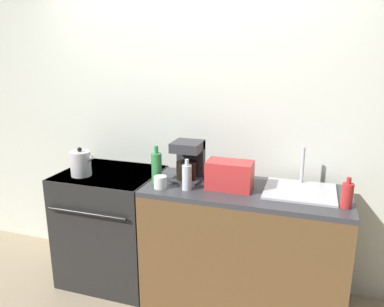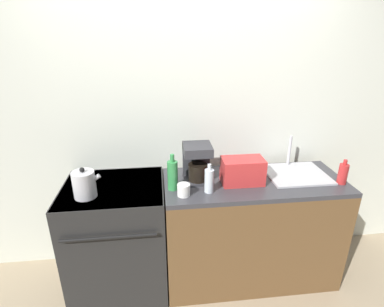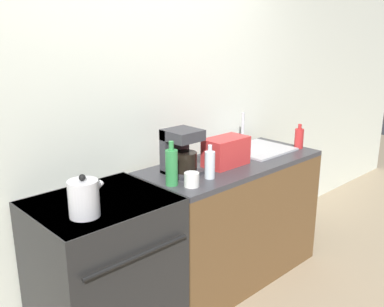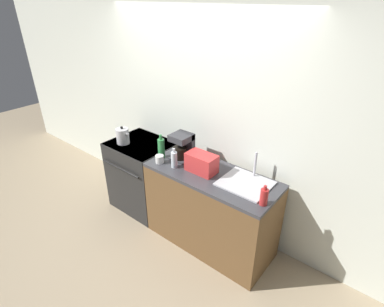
# 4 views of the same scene
# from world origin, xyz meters

# --- Properties ---
(wall_back) EXTENTS (8.00, 0.05, 2.60)m
(wall_back) POSITION_xyz_m (0.00, 0.70, 1.30)
(wall_back) COLOR silver
(wall_back) RESTS_ON ground_plane
(stove) EXTENTS (0.76, 0.68, 0.93)m
(stove) POSITION_xyz_m (-0.60, 0.32, 0.48)
(stove) COLOR black
(stove) RESTS_ON ground_plane
(counter_block) EXTENTS (1.43, 0.61, 0.93)m
(counter_block) POSITION_xyz_m (0.51, 0.30, 0.47)
(counter_block) COLOR brown
(counter_block) RESTS_ON ground_plane
(kettle) EXTENTS (0.20, 0.16, 0.23)m
(kettle) POSITION_xyz_m (-0.76, 0.19, 1.03)
(kettle) COLOR silver
(kettle) RESTS_ON stove
(toaster) EXTENTS (0.32, 0.19, 0.20)m
(toaster) POSITION_xyz_m (0.40, 0.27, 1.03)
(toaster) COLOR red
(toaster) RESTS_ON counter_block
(coffee_maker) EXTENTS (0.21, 0.22, 0.30)m
(coffee_maker) POSITION_xyz_m (0.06, 0.37, 1.09)
(coffee_maker) COLOR #333338
(coffee_maker) RESTS_ON counter_block
(sink_tray) EXTENTS (0.48, 0.42, 0.28)m
(sink_tray) POSITION_xyz_m (0.88, 0.36, 0.95)
(sink_tray) COLOR #B7B7BC
(sink_tray) RESTS_ON counter_block
(bottle_clear) EXTENTS (0.07, 0.07, 0.22)m
(bottle_clear) POSITION_xyz_m (0.12, 0.16, 1.03)
(bottle_clear) COLOR silver
(bottle_clear) RESTS_ON counter_block
(bottle_red) EXTENTS (0.07, 0.07, 0.20)m
(bottle_red) POSITION_xyz_m (1.16, 0.17, 1.02)
(bottle_red) COLOR #B72828
(bottle_red) RESTS_ON counter_block
(bottle_green) EXTENTS (0.08, 0.08, 0.28)m
(bottle_green) POSITION_xyz_m (-0.14, 0.23, 1.05)
(bottle_green) COLOR #338C47
(bottle_green) RESTS_ON counter_block
(cup_white) EXTENTS (0.09, 0.09, 0.09)m
(cup_white) POSITION_xyz_m (-0.07, 0.13, 0.98)
(cup_white) COLOR white
(cup_white) RESTS_ON counter_block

